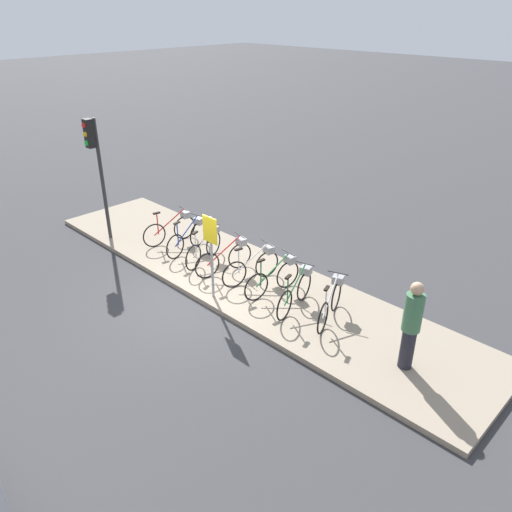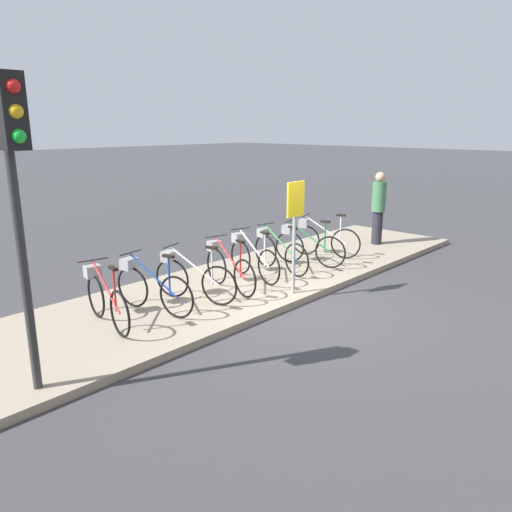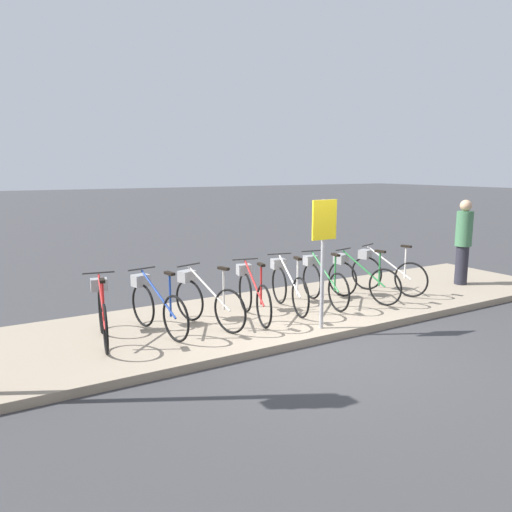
{
  "view_description": "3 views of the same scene",
  "coord_description": "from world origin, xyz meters",
  "px_view_note": "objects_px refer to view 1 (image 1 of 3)",
  "views": [
    {
      "loc": [
        7.96,
        -6.08,
        6.22
      ],
      "look_at": [
        1.03,
        0.95,
        1.2
      ],
      "focal_mm": 35.0,
      "sensor_mm": 36.0,
      "label": 1
    },
    {
      "loc": [
        -6.4,
        -5.0,
        3.04
      ],
      "look_at": [
        0.46,
        1.37,
        0.58
      ],
      "focal_mm": 35.0,
      "sensor_mm": 36.0,
      "label": 2
    },
    {
      "loc": [
        -4.39,
        -5.61,
        2.57
      ],
      "look_at": [
        -0.86,
        0.36,
        1.36
      ],
      "focal_mm": 35.0,
      "sensor_mm": 36.0,
      "label": 3
    }
  ],
  "objects_px": {
    "parked_bicycle_4": "(254,265)",
    "traffic_light": "(95,155)",
    "parked_bicycle_2": "(205,246)",
    "sign_post": "(211,243)",
    "parked_bicycle_5": "(276,276)",
    "parked_bicycle_6": "(297,290)",
    "parked_bicycle_0": "(172,227)",
    "parked_bicycle_1": "(189,236)",
    "pedestrian": "(411,324)",
    "parked_bicycle_3": "(227,256)",
    "parked_bicycle_7": "(331,301)"
  },
  "relations": [
    {
      "from": "parked_bicycle_3",
      "to": "parked_bicycle_5",
      "type": "distance_m",
      "value": 1.55
    },
    {
      "from": "parked_bicycle_1",
      "to": "parked_bicycle_3",
      "type": "distance_m",
      "value": 1.64
    },
    {
      "from": "pedestrian",
      "to": "traffic_light",
      "type": "distance_m",
      "value": 9.24
    },
    {
      "from": "parked_bicycle_7",
      "to": "sign_post",
      "type": "xyz_separation_m",
      "value": [
        -2.49,
        -1.19,
        0.92
      ]
    },
    {
      "from": "parked_bicycle_1",
      "to": "sign_post",
      "type": "bearing_deg",
      "value": -26.52
    },
    {
      "from": "parked_bicycle_0",
      "to": "parked_bicycle_3",
      "type": "bearing_deg",
      "value": -3.08
    },
    {
      "from": "parked_bicycle_6",
      "to": "pedestrian",
      "type": "xyz_separation_m",
      "value": [
        2.79,
        -0.13,
        0.52
      ]
    },
    {
      "from": "parked_bicycle_3",
      "to": "pedestrian",
      "type": "height_order",
      "value": "pedestrian"
    },
    {
      "from": "parked_bicycle_5",
      "to": "parked_bicycle_6",
      "type": "bearing_deg",
      "value": -10.49
    },
    {
      "from": "parked_bicycle_4",
      "to": "traffic_light",
      "type": "relative_size",
      "value": 0.47
    },
    {
      "from": "pedestrian",
      "to": "parked_bicycle_7",
      "type": "bearing_deg",
      "value": 171.06
    },
    {
      "from": "parked_bicycle_5",
      "to": "pedestrian",
      "type": "xyz_separation_m",
      "value": [
        3.55,
        -0.28,
        0.52
      ]
    },
    {
      "from": "sign_post",
      "to": "parked_bicycle_3",
      "type": "bearing_deg",
      "value": 121.82
    },
    {
      "from": "parked_bicycle_0",
      "to": "sign_post",
      "type": "distance_m",
      "value": 3.41
    },
    {
      "from": "pedestrian",
      "to": "sign_post",
      "type": "bearing_deg",
      "value": -168.87
    },
    {
      "from": "parked_bicycle_3",
      "to": "sign_post",
      "type": "bearing_deg",
      "value": -58.18
    },
    {
      "from": "traffic_light",
      "to": "sign_post",
      "type": "xyz_separation_m",
      "value": [
        4.61,
        0.05,
        -1.1
      ]
    },
    {
      "from": "parked_bicycle_0",
      "to": "traffic_light",
      "type": "relative_size",
      "value": 0.47
    },
    {
      "from": "parked_bicycle_6",
      "to": "parked_bicycle_4",
      "type": "bearing_deg",
      "value": 173.1
    },
    {
      "from": "pedestrian",
      "to": "parked_bicycle_5",
      "type": "bearing_deg",
      "value": 175.55
    },
    {
      "from": "parked_bicycle_3",
      "to": "parked_bicycle_5",
      "type": "height_order",
      "value": "same"
    },
    {
      "from": "parked_bicycle_2",
      "to": "sign_post",
      "type": "relative_size",
      "value": 0.79
    },
    {
      "from": "parked_bicycle_3",
      "to": "parked_bicycle_4",
      "type": "distance_m",
      "value": 0.82
    },
    {
      "from": "parked_bicycle_3",
      "to": "parked_bicycle_2",
      "type": "bearing_deg",
      "value": 178.61
    },
    {
      "from": "parked_bicycle_1",
      "to": "parked_bicycle_6",
      "type": "xyz_separation_m",
      "value": [
        3.95,
        -0.13,
        0.0
      ]
    },
    {
      "from": "sign_post",
      "to": "traffic_light",
      "type": "bearing_deg",
      "value": -179.36
    },
    {
      "from": "parked_bicycle_2",
      "to": "parked_bicycle_5",
      "type": "relative_size",
      "value": 0.97
    },
    {
      "from": "parked_bicycle_1",
      "to": "traffic_light",
      "type": "relative_size",
      "value": 0.47
    },
    {
      "from": "parked_bicycle_0",
      "to": "parked_bicycle_2",
      "type": "bearing_deg",
      "value": -3.99
    },
    {
      "from": "parked_bicycle_0",
      "to": "parked_bicycle_6",
      "type": "bearing_deg",
      "value": -1.9
    },
    {
      "from": "parked_bicycle_4",
      "to": "parked_bicycle_5",
      "type": "bearing_deg",
      "value": -3.15
    },
    {
      "from": "parked_bicycle_4",
      "to": "parked_bicycle_6",
      "type": "relative_size",
      "value": 1.01
    },
    {
      "from": "parked_bicycle_1",
      "to": "sign_post",
      "type": "xyz_separation_m",
      "value": [
        2.28,
        -1.14,
        0.92
      ]
    },
    {
      "from": "parked_bicycle_5",
      "to": "parked_bicycle_7",
      "type": "relative_size",
      "value": 1.05
    },
    {
      "from": "parked_bicycle_3",
      "to": "sign_post",
      "type": "distance_m",
      "value": 1.53
    },
    {
      "from": "parked_bicycle_6",
      "to": "sign_post",
      "type": "distance_m",
      "value": 2.16
    },
    {
      "from": "parked_bicycle_1",
      "to": "parked_bicycle_7",
      "type": "relative_size",
      "value": 1.04
    },
    {
      "from": "parked_bicycle_5",
      "to": "parked_bicycle_6",
      "type": "distance_m",
      "value": 0.78
    },
    {
      "from": "parked_bicycle_3",
      "to": "parked_bicycle_4",
      "type": "height_order",
      "value": "same"
    },
    {
      "from": "parked_bicycle_3",
      "to": "parked_bicycle_7",
      "type": "xyz_separation_m",
      "value": [
        3.13,
        0.15,
        0.0
      ]
    },
    {
      "from": "parked_bicycle_3",
      "to": "sign_post",
      "type": "xyz_separation_m",
      "value": [
        0.64,
        -1.04,
        0.92
      ]
    },
    {
      "from": "parked_bicycle_3",
      "to": "parked_bicycle_7",
      "type": "relative_size",
      "value": 1.04
    },
    {
      "from": "parked_bicycle_5",
      "to": "traffic_light",
      "type": "distance_m",
      "value": 6.0
    },
    {
      "from": "parked_bicycle_1",
      "to": "parked_bicycle_4",
      "type": "relative_size",
      "value": 1.0
    },
    {
      "from": "parked_bicycle_0",
      "to": "traffic_light",
      "type": "xyz_separation_m",
      "value": [
        -1.55,
        -1.22,
        2.03
      ]
    },
    {
      "from": "parked_bicycle_0",
      "to": "parked_bicycle_3",
      "type": "height_order",
      "value": "same"
    },
    {
      "from": "parked_bicycle_5",
      "to": "pedestrian",
      "type": "height_order",
      "value": "pedestrian"
    },
    {
      "from": "parked_bicycle_5",
      "to": "traffic_light",
      "type": "relative_size",
      "value": 0.47
    },
    {
      "from": "parked_bicycle_0",
      "to": "parked_bicycle_3",
      "type": "relative_size",
      "value": 1.0
    },
    {
      "from": "parked_bicycle_0",
      "to": "parked_bicycle_1",
      "type": "distance_m",
      "value": 0.78
    }
  ]
}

